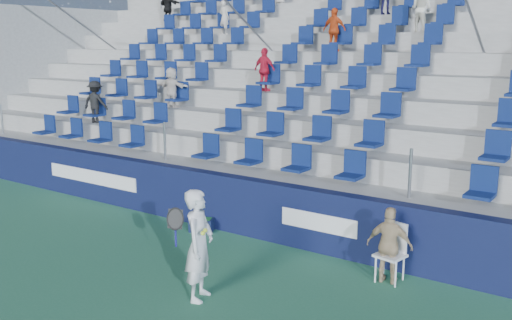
% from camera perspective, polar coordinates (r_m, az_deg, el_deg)
% --- Properties ---
extents(ground, '(70.00, 70.00, 0.00)m').
position_cam_1_polar(ground, '(9.69, -10.77, -12.56)').
color(ground, '#327451').
rests_on(ground, ground).
extents(sponsor_wall, '(24.00, 0.32, 1.20)m').
position_cam_1_polar(sponsor_wall, '(11.74, 0.19, -4.87)').
color(sponsor_wall, '#10173D').
rests_on(sponsor_wall, ground).
extents(grandstand, '(24.00, 8.17, 6.63)m').
position_cam_1_polar(grandstand, '(15.81, 10.77, 4.90)').
color(grandstand, '#AAAAA4').
rests_on(grandstand, ground).
extents(tennis_player, '(0.71, 0.75, 1.76)m').
position_cam_1_polar(tennis_player, '(8.92, -5.72, -8.44)').
color(tennis_player, silver).
rests_on(tennis_player, ground).
extents(line_judge_chair, '(0.51, 0.53, 0.99)m').
position_cam_1_polar(line_judge_chair, '(9.95, 13.52, -8.51)').
color(line_judge_chair, white).
rests_on(line_judge_chair, ground).
extents(line_judge, '(0.80, 0.44, 1.30)m').
position_cam_1_polar(line_judge, '(9.78, 13.21, -8.31)').
color(line_judge, tan).
rests_on(line_judge, ground).
extents(ball_bin, '(0.58, 0.50, 0.28)m').
position_cam_1_polar(ball_bin, '(12.26, -5.46, -6.40)').
color(ball_bin, '#0E1634').
rests_on(ball_bin, ground).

